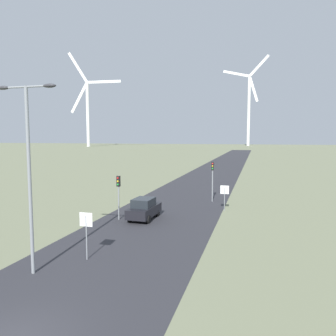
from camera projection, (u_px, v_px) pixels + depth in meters
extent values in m
cube|color=#2D2D33|center=(209.00, 177.00, 57.25)|extent=(10.00, 240.00, 0.01)
cylinder|color=gray|center=(30.00, 182.00, 16.56)|extent=(0.18, 0.18, 9.58)
cylinder|color=gray|center=(26.00, 87.00, 16.11)|extent=(2.69, 0.10, 0.10)
ellipsoid|color=#333338|center=(3.00, 88.00, 16.46)|extent=(0.70, 0.32, 0.20)
ellipsoid|color=#333338|center=(50.00, 86.00, 15.75)|extent=(0.70, 0.32, 0.20)
cylinder|color=gray|center=(87.00, 238.00, 18.80)|extent=(0.07, 0.07, 2.59)
cube|color=white|center=(86.00, 220.00, 18.68)|extent=(0.81, 0.01, 0.81)
cube|color=red|center=(86.00, 219.00, 18.69)|extent=(0.76, 0.02, 0.76)
cylinder|color=gray|center=(224.00, 199.00, 31.12)|extent=(0.07, 0.07, 2.29)
cube|color=white|center=(225.00, 190.00, 31.02)|extent=(0.81, 0.01, 0.81)
cube|color=red|center=(225.00, 190.00, 31.03)|extent=(0.76, 0.02, 0.76)
cylinder|color=gray|center=(119.00, 198.00, 27.85)|extent=(0.11, 0.11, 3.77)
cube|color=black|center=(118.00, 181.00, 27.71)|extent=(0.28, 0.24, 0.90)
sphere|color=red|center=(118.00, 178.00, 27.55)|extent=(0.16, 0.16, 0.16)
sphere|color=gold|center=(118.00, 181.00, 27.58)|extent=(0.16, 0.16, 0.16)
sphere|color=green|center=(118.00, 185.00, 27.61)|extent=(0.16, 0.16, 0.16)
cylinder|color=gray|center=(212.00, 182.00, 35.51)|extent=(0.11, 0.11, 4.36)
cube|color=black|center=(213.00, 166.00, 35.34)|extent=(0.28, 0.24, 0.90)
sphere|color=red|center=(213.00, 164.00, 35.19)|extent=(0.16, 0.16, 0.16)
sphere|color=gold|center=(212.00, 166.00, 35.21)|extent=(0.16, 0.16, 0.16)
sphere|color=green|center=(212.00, 169.00, 35.24)|extent=(0.16, 0.16, 0.16)
cube|color=black|center=(144.00, 211.00, 28.15)|extent=(1.94, 4.16, 0.80)
cube|color=#1E2328|center=(144.00, 202.00, 27.93)|extent=(1.63, 2.15, 0.70)
cylinder|color=black|center=(140.00, 211.00, 29.62)|extent=(0.22, 0.66, 0.66)
cylinder|color=black|center=(158.00, 213.00, 29.19)|extent=(0.22, 0.66, 0.66)
cylinder|color=black|center=(130.00, 218.00, 27.18)|extent=(0.22, 0.66, 0.66)
cylinder|color=black|center=(149.00, 219.00, 26.75)|extent=(0.22, 0.66, 0.66)
cylinder|color=white|center=(88.00, 115.00, 232.64)|extent=(2.20, 2.20, 45.16)
sphere|color=white|center=(87.00, 82.00, 230.48)|extent=(2.60, 2.60, 2.60)
cube|color=white|center=(79.00, 98.00, 231.83)|extent=(12.52, 3.17, 21.33)
cube|color=white|center=(104.00, 82.00, 229.79)|extent=(22.92, 5.42, 2.40)
cube|color=white|center=(78.00, 67.00, 229.82)|extent=(13.50, 3.38, 20.81)
cylinder|color=white|center=(249.00, 111.00, 248.69)|extent=(2.20, 2.20, 52.42)
sphere|color=white|center=(250.00, 76.00, 246.18)|extent=(2.60, 2.60, 2.60)
cube|color=white|center=(254.00, 89.00, 246.51)|extent=(7.58, 1.02, 18.93)
cube|color=white|center=(259.00, 65.00, 244.09)|extent=(14.33, 1.49, 15.47)
cube|color=white|center=(236.00, 74.00, 247.94)|extent=(19.22, 1.82, 5.89)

